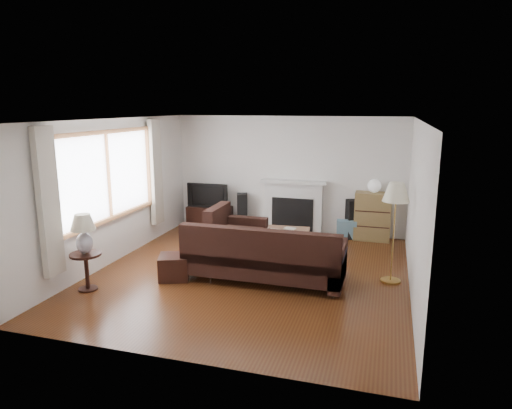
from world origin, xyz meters
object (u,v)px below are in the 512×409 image
(bookshelf, at_px, (373,216))
(coffee_table, at_px, (276,242))
(tv_stand, at_px, (210,217))
(floor_lamp, at_px, (394,233))
(side_table, at_px, (87,272))
(sectional_sofa, at_px, (265,254))

(bookshelf, relative_size, coffee_table, 0.82)
(tv_stand, xyz_separation_m, coffee_table, (1.89, -1.41, -0.01))
(floor_lamp, relative_size, side_table, 2.76)
(sectional_sofa, xyz_separation_m, coffee_table, (-0.15, 1.32, -0.20))
(coffee_table, height_order, floor_lamp, floor_lamp)
(bookshelf, bearing_deg, tv_stand, -179.52)
(bookshelf, xyz_separation_m, side_table, (-3.98, -3.89, -0.21))
(coffee_table, bearing_deg, bookshelf, 35.90)
(bookshelf, bearing_deg, sectional_sofa, -119.10)
(bookshelf, xyz_separation_m, floor_lamp, (0.39, -2.26, 0.29))
(tv_stand, height_order, side_table, side_table)
(floor_lamp, bearing_deg, coffee_table, 158.35)
(sectional_sofa, xyz_separation_m, side_table, (-2.44, -1.13, -0.15))
(tv_stand, distance_m, coffee_table, 2.35)
(sectional_sofa, distance_m, floor_lamp, 2.02)
(bookshelf, height_order, side_table, bookshelf)
(tv_stand, bearing_deg, floor_lamp, -29.38)
(sectional_sofa, bearing_deg, floor_lamp, 14.34)
(sectional_sofa, bearing_deg, bookshelf, 60.90)
(sectional_sofa, height_order, floor_lamp, floor_lamp)
(bookshelf, distance_m, side_table, 5.56)
(bookshelf, relative_size, side_table, 1.73)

